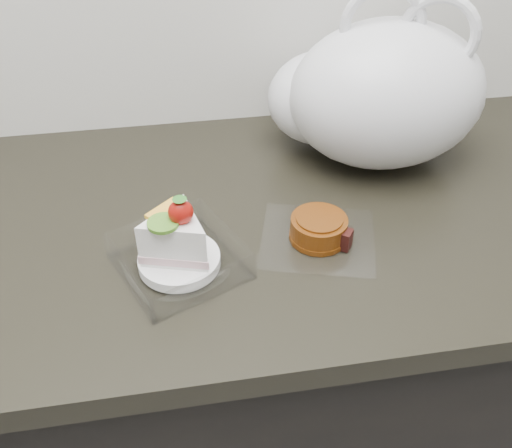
% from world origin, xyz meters
% --- Properties ---
extents(counter, '(2.04, 0.64, 0.90)m').
position_xyz_m(counter, '(0.00, 1.69, 0.45)').
color(counter, black).
rests_on(counter, ground).
extents(cake_tray, '(0.21, 0.21, 0.13)m').
position_xyz_m(cake_tray, '(0.01, 1.58, 0.93)').
color(cake_tray, white).
rests_on(cake_tray, counter).
extents(mooncake_wrap, '(0.21, 0.20, 0.04)m').
position_xyz_m(mooncake_wrap, '(0.22, 1.60, 0.92)').
color(mooncake_wrap, white).
rests_on(mooncake_wrap, counter).
extents(plastic_bag, '(0.42, 0.36, 0.31)m').
position_xyz_m(plastic_bag, '(0.37, 1.82, 1.02)').
color(plastic_bag, silver).
rests_on(plastic_bag, counter).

